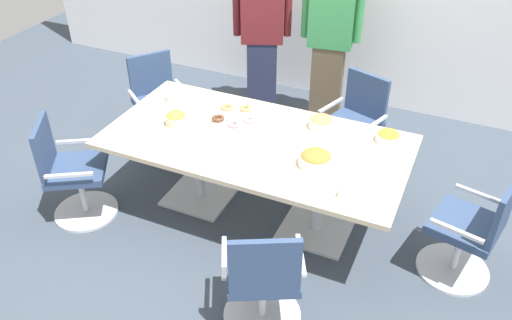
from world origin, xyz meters
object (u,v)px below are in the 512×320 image
(office_chair_1, at_px, (263,281))
(office_chair_3, at_px, (354,128))
(snack_bowl_pretzels, at_px, (316,159))
(napkin_pile, at_px, (351,191))
(donut_platter, at_px, (235,116))
(snack_bowl_cookies, at_px, (321,122))
(snack_bowl_chips_orange, at_px, (388,137))
(office_chair_2, at_px, (471,233))
(snack_bowl_chips_yellow, at_px, (176,118))
(person_standing_0, at_px, (262,34))
(plate_stack, at_px, (178,96))
(conference_table, at_px, (256,152))
(office_chair_0, at_px, (71,175))
(person_standing_1, at_px, (330,37))
(office_chair_4, at_px, (159,106))

(office_chair_1, bearing_deg, office_chair_3, 62.54)
(snack_bowl_pretzels, height_order, napkin_pile, snack_bowl_pretzels)
(donut_platter, bearing_deg, snack_bowl_cookies, 11.37)
(snack_bowl_chips_orange, bearing_deg, office_chair_2, -29.18)
(snack_bowl_chips_yellow, bearing_deg, person_standing_0, 89.43)
(plate_stack, bearing_deg, snack_bowl_pretzels, -18.33)
(person_standing_0, bearing_deg, office_chair_1, 91.25)
(conference_table, xyz_separation_m, donut_platter, (-0.30, 0.23, 0.14))
(office_chair_0, distance_m, donut_platter, 1.44)
(person_standing_0, distance_m, snack_bowl_pretzels, 2.20)
(donut_platter, bearing_deg, person_standing_1, 76.94)
(snack_bowl_chips_orange, relative_size, plate_stack, 0.81)
(office_chair_0, distance_m, snack_bowl_chips_yellow, 0.99)
(office_chair_3, xyz_separation_m, snack_bowl_cookies, (-0.13, -0.67, 0.40))
(conference_table, relative_size, donut_platter, 6.08)
(snack_bowl_pretzels, height_order, snack_bowl_chips_orange, snack_bowl_pretzels)
(person_standing_0, bearing_deg, snack_bowl_chips_yellow, 66.90)
(snack_bowl_chips_yellow, xyz_separation_m, donut_platter, (0.40, 0.28, -0.04))
(office_chair_4, xyz_separation_m, napkin_pile, (2.25, -1.04, 0.38))
(conference_table, relative_size, office_chair_0, 2.64)
(person_standing_1, bearing_deg, conference_table, 80.55)
(office_chair_2, distance_m, snack_bowl_chips_yellow, 2.44)
(office_chair_2, height_order, snack_bowl_chips_yellow, office_chair_2)
(office_chair_2, distance_m, snack_bowl_pretzels, 1.23)
(office_chair_1, xyz_separation_m, person_standing_0, (-1.20, 2.73, 0.51))
(office_chair_0, height_order, office_chair_2, same)
(office_chair_1, xyz_separation_m, snack_bowl_pretzels, (0.02, 0.91, 0.40))
(person_standing_0, xyz_separation_m, snack_bowl_chips_yellow, (-0.02, -1.73, -0.11))
(snack_bowl_chips_orange, height_order, napkin_pile, snack_bowl_chips_orange)
(office_chair_2, bearing_deg, snack_bowl_cookies, 85.98)
(office_chair_2, xyz_separation_m, person_standing_0, (-2.39, 1.70, 0.51))
(office_chair_0, relative_size, snack_bowl_chips_orange, 4.77)
(snack_bowl_cookies, distance_m, plate_stack, 1.33)
(person_standing_1, bearing_deg, office_chair_2, 125.49)
(person_standing_0, height_order, snack_bowl_pretzels, person_standing_0)
(conference_table, relative_size, plate_stack, 10.14)
(conference_table, bearing_deg, snack_bowl_chips_yellow, -175.79)
(office_chair_0, bearing_deg, snack_bowl_chips_orange, 82.65)
(person_standing_0, bearing_deg, person_standing_1, 161.39)
(napkin_pile, bearing_deg, snack_bowl_chips_orange, 83.92)
(office_chair_0, height_order, snack_bowl_chips_orange, office_chair_0)
(snack_bowl_cookies, bearing_deg, office_chair_2, -17.16)
(office_chair_2, relative_size, office_chair_3, 1.00)
(snack_bowl_pretzels, bearing_deg, snack_bowl_chips_orange, 52.29)
(office_chair_0, bearing_deg, office_chair_1, 46.77)
(office_chair_2, bearing_deg, person_standing_0, 67.65)
(snack_bowl_chips_yellow, height_order, snack_bowl_chips_orange, snack_bowl_chips_yellow)
(office_chair_1, relative_size, person_standing_1, 0.49)
(office_chair_3, bearing_deg, office_chair_4, 30.96)
(office_chair_2, relative_size, snack_bowl_pretzels, 3.61)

